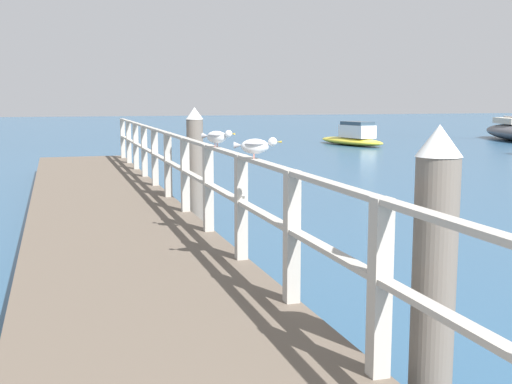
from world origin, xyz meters
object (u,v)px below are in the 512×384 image
object	(u,v)px
seagull_foreground	(256,145)
boat_2	(353,137)
dock_piling_far	(195,166)
seagull_background	(217,136)
dock_piling_near	(434,282)

from	to	relation	value
seagull_foreground	boat_2	world-z (taller)	seagull_foreground
dock_piling_far	seagull_foreground	xyz separation A→B (m)	(-0.37, -4.77, 0.70)
seagull_foreground	seagull_background	xyz separation A→B (m)	(-0.00, 1.61, 0.00)
dock_piling_far	seagull_foreground	size ratio (longest dim) A/B	4.42
dock_piling_near	seagull_background	bearing A→B (deg)	95.00
dock_piling_far	boat_2	size ratio (longest dim) A/B	0.44
dock_piling_near	seagull_foreground	distance (m)	2.79
dock_piling_near	seagull_foreground	size ratio (longest dim) A/B	4.42
boat_2	seagull_foreground	bearing A→B (deg)	51.21
seagull_foreground	seagull_background	size ratio (longest dim) A/B	1.19
dock_piling_far	seagull_foreground	bearing A→B (deg)	-94.46
dock_piling_near	boat_2	world-z (taller)	dock_piling_near
seagull_foreground	seagull_background	distance (m)	1.61
seagull_background	boat_2	distance (m)	23.00
dock_piling_near	dock_piling_far	size ratio (longest dim) A/B	1.00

